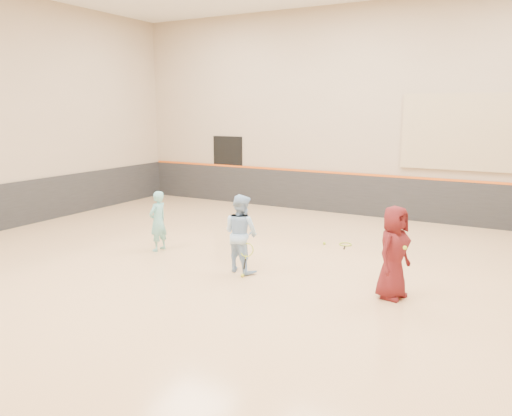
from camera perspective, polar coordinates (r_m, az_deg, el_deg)
The scene contains 14 objects.
room at distance 9.53m, azimuth 0.74°, elevation -2.60°, with size 15.04×12.04×6.22m.
wainscot_back at distance 15.00m, azimuth 11.53°, elevation 1.47°, with size 14.90×0.04×1.20m, color #232326.
wainscot_left at distance 14.58m, azimuth -26.14°, elevation 0.25°, with size 0.04×11.90×1.20m, color #232326.
accent_stripe at distance 14.90m, azimuth 11.61°, elevation 3.81°, with size 14.90×0.03×0.06m, color #D85914.
acoustic_panel at distance 14.22m, azimuth 22.74°, elevation 8.00°, with size 3.20×0.08×2.00m, color tan.
doorway at distance 16.81m, azimuth -3.22°, elevation 4.44°, with size 1.10×0.05×2.20m, color black.
girl at distance 11.20m, azimuth -11.14°, elevation -1.48°, with size 0.49×0.32×1.34m, color #6DBDBB.
instructor at distance 9.57m, azimuth -1.72°, elevation -2.91°, with size 0.74×0.57×1.51m, color #9CC4F1.
young_man at distance 8.54m, azimuth 15.46°, elevation -4.90°, with size 0.76×0.50×1.56m, color #591518.
held_racket at distance 9.38m, azimuth -1.07°, elevation -4.81°, with size 0.29×0.29×0.56m, color #ACC52B, non-canonical shape.
spare_racket at distance 11.77m, azimuth 10.19°, elevation -4.08°, with size 0.66×0.66×0.04m, color #9FC02A, non-canonical shape.
ball_under_racket at distance 9.42m, azimuth -1.56°, elevation -7.72°, with size 0.07×0.07×0.07m, color yellow.
ball_in_hand at distance 8.22m, azimuth 16.67°, elevation -4.38°, with size 0.07×0.07×0.07m, color #CAE936.
ball_beside_spare at distance 11.70m, azimuth 7.81°, elevation -4.01°, with size 0.07×0.07×0.07m, color #B6D531.
Camera 1 is at (4.35, -8.17, 3.11)m, focal length 35.00 mm.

